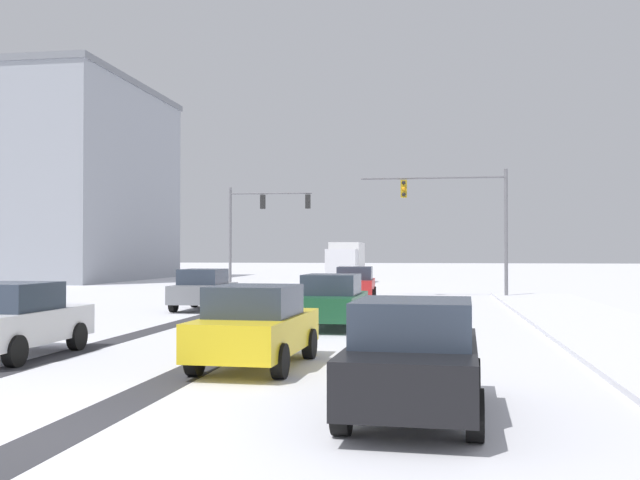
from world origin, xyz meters
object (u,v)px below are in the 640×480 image
office_building_far_left_block (19,183)px  car_yellow_cab_fifth (256,326)px  traffic_signal_far_left (258,216)px  car_white_fourth (13,320)px  car_red_lead (355,284)px  box_truck_delivery (346,261)px  car_grey_second (204,289)px  car_dark_green_third (332,301)px  car_black_sixth (414,357)px  traffic_signal_near_right (463,209)px

office_building_far_left_block → car_yellow_cab_fifth: bearing=-53.7°
traffic_signal_far_left → car_white_fourth: (2.23, -31.15, -3.80)m
traffic_signal_far_left → office_building_far_left_block: (-23.46, 10.82, 3.54)m
car_red_lead → box_truck_delivery: bearing=98.1°
car_grey_second → box_truck_delivery: bearing=84.2°
car_dark_green_third → car_yellow_cab_fifth: same height
car_white_fourth → car_black_sixth: bearing=-26.2°
office_building_far_left_block → car_black_sixth: bearing=-53.4°
traffic_signal_near_right → car_red_lead: (-5.10, -3.98, -3.69)m
car_black_sixth → box_truck_delivery: size_ratio=0.56×
traffic_signal_far_left → car_white_fourth: traffic_signal_far_left is taller
traffic_signal_near_right → car_black_sixth: 27.59m
traffic_signal_near_right → car_red_lead: size_ratio=1.77×
car_red_lead → car_grey_second: 7.95m
car_grey_second → car_white_fourth: size_ratio=1.00×
traffic_signal_near_right → car_white_fourth: (-10.48, -22.99, -3.69)m
traffic_signal_far_left → office_building_far_left_block: size_ratio=0.30×
traffic_signal_near_right → car_yellow_cab_fifth: size_ratio=1.78×
car_black_sixth → box_truck_delivery: (-6.16, 42.96, 0.82)m
car_red_lead → car_black_sixth: same height
car_red_lead → box_truck_delivery: size_ratio=0.56×
traffic_signal_near_right → car_grey_second: 14.84m
car_red_lead → car_dark_green_third: same height
traffic_signal_far_left → car_grey_second: traffic_signal_far_left is taller
car_yellow_cab_fifth → office_building_far_left_block: (-31.20, 42.41, 7.34)m
car_black_sixth → office_building_far_left_block: office_building_far_left_block is taller
car_red_lead → box_truck_delivery: 19.86m
car_dark_green_third → car_white_fourth: same height
car_dark_green_third → car_black_sixth: size_ratio=0.99×
car_dark_green_third → traffic_signal_near_right: bearing=74.2°
traffic_signal_near_right → car_black_sixth: traffic_signal_near_right is taller
traffic_signal_far_left → car_dark_green_third: 25.69m
car_black_sixth → office_building_far_left_block: size_ratio=0.19×
car_dark_green_third → office_building_far_left_block: size_ratio=0.19×
car_grey_second → car_black_sixth: (8.75, -17.48, 0.00)m
car_grey_second → car_dark_green_third: same height
car_black_sixth → office_building_far_left_block: bearing=126.6°
traffic_signal_near_right → box_truck_delivery: 17.79m
traffic_signal_far_left → car_yellow_cab_fifth: 32.74m
car_red_lead → traffic_signal_far_left: bearing=122.1°
office_building_far_left_block → box_truck_delivery: bearing=-6.7°
traffic_signal_far_left → car_dark_green_third: bearing=-71.2°
car_yellow_cab_fifth → car_black_sixth: size_ratio=1.00×
traffic_signal_near_right → car_dark_green_third: (-4.50, -15.89, -3.69)m
car_grey_second → car_black_sixth: same height
traffic_signal_near_right → car_dark_green_third: 16.92m
car_yellow_cab_fifth → office_building_far_left_block: 53.16m
traffic_signal_near_right → car_yellow_cab_fifth: traffic_signal_near_right is taller
traffic_signal_far_left → box_truck_delivery: bearing=57.4°
office_building_far_left_block → car_white_fourth: bearing=-58.5°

